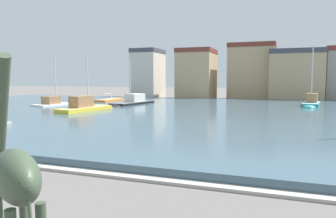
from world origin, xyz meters
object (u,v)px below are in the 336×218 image
Objects in this scene: sailboat_black at (131,103)px; sailboat_yellow at (88,109)px; sailboat_teal at (311,104)px; sailboat_orange at (112,101)px; giraffe_statue at (15,179)px; sailboat_white at (56,104)px.

sailboat_black is 9.34m from sailboat_yellow.
sailboat_teal reaches higher than sailboat_yellow.
sailboat_orange is at bearing 111.11° from sailboat_yellow.
sailboat_orange is (-6.40, 6.28, -0.16)m from sailboat_black.
giraffe_statue is 29.60m from sailboat_yellow.
sailboat_white is (-23.48, 29.79, -1.65)m from giraffe_statue.
sailboat_orange is at bearing 135.54° from sailboat_black.
sailboat_black is at bearing 113.86° from giraffe_statue.
sailboat_yellow reaches higher than giraffe_statue.
sailboat_teal reaches higher than giraffe_statue.
sailboat_yellow is at bearing 121.87° from giraffe_statue.
sailboat_black reaches higher than giraffe_statue.
sailboat_black is at bearing -168.36° from sailboat_teal.
sailboat_teal reaches higher than sailboat_black.
giraffe_statue is 0.53× the size of sailboat_yellow.
sailboat_black is at bearing 87.74° from sailboat_yellow.
giraffe_statue is at bearing -51.75° from sailboat_white.
giraffe_statue is 39.62m from sailboat_teal.
sailboat_teal is 26.41m from sailboat_yellow.
sailboat_orange is 16.74m from sailboat_yellow.
sailboat_teal is (22.09, 4.55, 0.08)m from sailboat_black.
sailboat_white is at bearing -99.59° from sailboat_orange.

